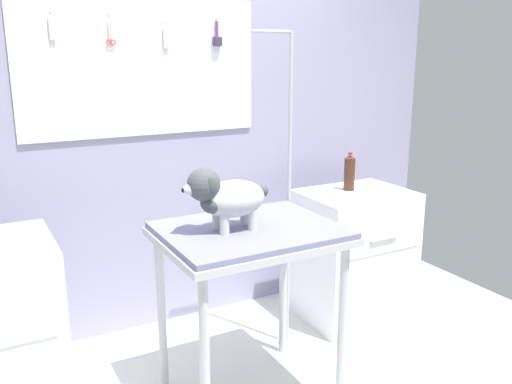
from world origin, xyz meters
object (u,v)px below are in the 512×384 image
Objects in this scene: cabinet_right at (354,255)px; soda_bottle at (349,173)px; dog at (225,197)px; grooming_arm at (288,207)px; grooming_table at (250,248)px.

soda_bottle is (-0.01, 0.07, 0.54)m from cabinet_right.
cabinet_right is at bearing 21.44° from dog.
soda_bottle is (1.13, 0.51, -0.11)m from dog.
grooming_arm is 4.25× the size of dog.
grooming_table is 0.29m from dog.
grooming_table is at bearing -152.40° from soda_bottle.
soda_bottle is (0.57, 0.17, 0.11)m from grooming_arm.
dog is at bearing -158.56° from cabinet_right.
grooming_table reaches higher than cabinet_right.
dog is at bearing -155.52° from soda_bottle.
soda_bottle reaches higher than grooming_table.
grooming_arm is at bearing 39.34° from grooming_table.
dog is 0.51× the size of cabinet_right.
soda_bottle is at bearing 27.60° from grooming_table.
grooming_arm reaches higher than dog.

